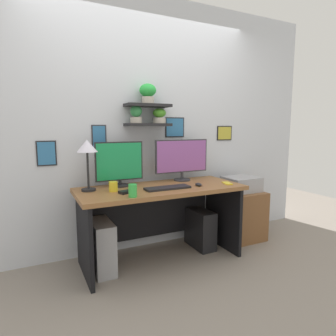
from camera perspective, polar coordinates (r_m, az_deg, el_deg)
ground_plane at (r=3.09m, az=-1.32°, el=-17.48°), size 8.00×8.00×0.00m
back_wall_assembly at (r=3.19m, az=-4.72°, el=8.47°), size 4.40×0.24×2.70m
desk at (r=2.94m, az=-1.80°, el=-7.54°), size 1.62×0.68×0.75m
monitor_left at (r=2.89m, az=-9.51°, el=0.85°), size 0.48×0.18×0.44m
monitor_right at (r=3.16m, az=2.73°, el=1.95°), size 0.62×0.18×0.45m
keyboard at (r=2.75m, az=-0.08°, el=-3.91°), size 0.44×0.14×0.02m
computer_mouse at (r=2.90m, az=6.00°, el=-3.23°), size 0.06×0.09×0.03m
desk_lamp at (r=2.71m, az=-15.58°, el=3.40°), size 0.19×0.19×0.47m
cell_phone at (r=3.07m, az=11.53°, el=-2.93°), size 0.11×0.15×0.01m
coffee_mug at (r=2.69m, az=-10.68°, el=-3.59°), size 0.08×0.08×0.09m
scissors_tray at (r=2.60m, az=-8.23°, el=-4.68°), size 0.14×0.11×0.02m
water_cup at (r=2.44m, az=-6.95°, el=-4.43°), size 0.07×0.07×0.11m
drawer_cabinet at (r=3.65m, az=13.96°, el=-8.80°), size 0.44×0.50×0.57m
printer at (r=3.56m, az=14.17°, el=-3.06°), size 0.38×0.34×0.17m
computer_tower_left at (r=2.84m, az=-12.84°, el=-14.78°), size 0.18×0.40×0.47m
computer_tower_right at (r=3.32m, az=6.31°, el=-11.70°), size 0.18×0.40×0.42m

